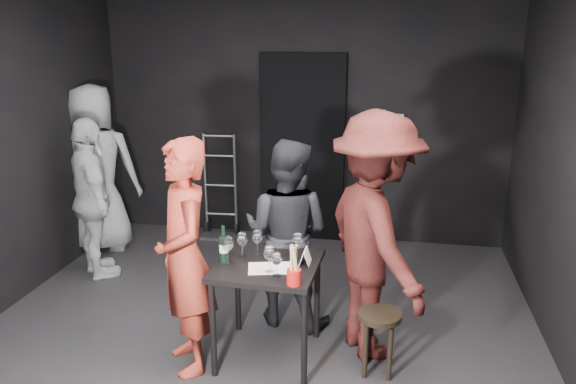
% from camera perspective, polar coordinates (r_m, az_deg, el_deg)
% --- Properties ---
extents(floor, '(4.50, 5.00, 0.02)m').
position_cam_1_polar(floor, '(4.48, -3.82, -15.57)').
color(floor, black).
rests_on(floor, ground).
extents(wall_back, '(4.50, 0.04, 2.70)m').
position_cam_1_polar(wall_back, '(6.33, 1.56, 7.17)').
color(wall_back, black).
rests_on(wall_back, ground).
extents(doorway, '(0.95, 0.10, 2.10)m').
position_cam_1_polar(doorway, '(6.33, 1.46, 4.40)').
color(doorway, black).
rests_on(doorway, ground).
extents(wallbox_upper, '(0.12, 0.06, 0.12)m').
position_cam_1_polar(wallbox_upper, '(6.19, 9.36, 7.68)').
color(wallbox_upper, '#B7B7B2').
rests_on(wallbox_upper, wall_back).
extents(wallbox_lower, '(0.10, 0.06, 0.14)m').
position_cam_1_polar(wallbox_lower, '(6.20, 11.20, 7.13)').
color(wallbox_lower, '#B7B7B2').
rests_on(wallbox_lower, wall_back).
extents(hand_truck, '(0.40, 0.34, 1.20)m').
position_cam_1_polar(hand_truck, '(6.64, -6.88, -2.59)').
color(hand_truck, '#B2B2B7').
rests_on(hand_truck, floor).
extents(tasting_table, '(0.72, 0.72, 0.75)m').
position_cam_1_polar(tasting_table, '(4.09, -2.08, -8.46)').
color(tasting_table, black).
rests_on(tasting_table, floor).
extents(stool, '(0.31, 0.31, 0.47)m').
position_cam_1_polar(stool, '(4.08, 9.22, -13.33)').
color(stool, black).
rests_on(stool, floor).
extents(server_red, '(0.75, 0.82, 1.88)m').
position_cam_1_polar(server_red, '(3.93, -10.53, -5.22)').
color(server_red, '#AA3323').
rests_on(server_red, floor).
extents(woman_black, '(0.84, 0.57, 1.59)m').
position_cam_1_polar(woman_black, '(4.53, -0.10, -3.96)').
color(woman_black, black).
rests_on(woman_black, floor).
extents(man_maroon, '(1.29, 1.58, 2.23)m').
position_cam_1_polar(man_maroon, '(4.04, 8.97, -1.90)').
color(man_maroon, '#411512').
rests_on(man_maroon, floor).
extents(bystander_cream, '(0.99, 1.02, 1.64)m').
position_cam_1_polar(bystander_cream, '(5.67, -19.31, -0.37)').
color(bystander_cream, silver).
rests_on(bystander_cream, floor).
extents(bystander_grey, '(1.17, 0.80, 2.19)m').
position_cam_1_polar(bystander_grey, '(6.31, -19.02, 3.88)').
color(bystander_grey, gray).
rests_on(bystander_grey, floor).
extents(tasting_mat, '(0.35, 0.27, 0.00)m').
position_cam_1_polar(tasting_mat, '(3.96, -1.79, -7.74)').
color(tasting_mat, white).
rests_on(tasting_mat, tasting_table).
extents(wine_glass_a, '(0.10, 0.10, 0.22)m').
position_cam_1_polar(wine_glass_a, '(4.02, -6.17, -5.77)').
color(wine_glass_a, white).
rests_on(wine_glass_a, tasting_table).
extents(wine_glass_b, '(0.10, 0.10, 0.20)m').
position_cam_1_polar(wine_glass_b, '(4.12, -4.68, -5.30)').
color(wine_glass_b, white).
rests_on(wine_glass_b, tasting_table).
extents(wine_glass_c, '(0.08, 0.08, 0.20)m').
position_cam_1_polar(wine_glass_c, '(4.15, -3.14, -5.08)').
color(wine_glass_c, white).
rests_on(wine_glass_c, tasting_table).
extents(wine_glass_d, '(0.10, 0.10, 0.21)m').
position_cam_1_polar(wine_glass_d, '(3.86, -1.90, -6.71)').
color(wine_glass_d, white).
rests_on(wine_glass_d, tasting_table).
extents(wine_glass_e, '(0.07, 0.07, 0.18)m').
position_cam_1_polar(wine_glass_e, '(3.81, -1.17, -7.28)').
color(wine_glass_e, white).
rests_on(wine_glass_e, tasting_table).
extents(wine_glass_f, '(0.09, 0.09, 0.21)m').
position_cam_1_polar(wine_glass_f, '(4.06, 0.94, -5.49)').
color(wine_glass_f, white).
rests_on(wine_glass_f, tasting_table).
extents(wine_bottle, '(0.07, 0.07, 0.27)m').
position_cam_1_polar(wine_bottle, '(4.05, -6.54, -5.68)').
color(wine_bottle, black).
rests_on(wine_bottle, tasting_table).
extents(breadstick_cup, '(0.09, 0.09, 0.29)m').
position_cam_1_polar(breadstick_cup, '(3.67, 0.60, -7.50)').
color(breadstick_cup, red).
rests_on(breadstick_cup, tasting_table).
extents(reserved_card, '(0.09, 0.14, 0.11)m').
position_cam_1_polar(reserved_card, '(4.02, 1.52, -6.53)').
color(reserved_card, white).
rests_on(reserved_card, tasting_table).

